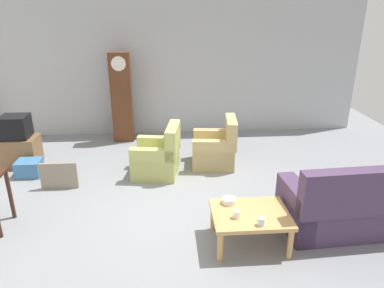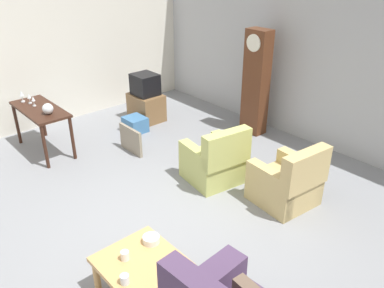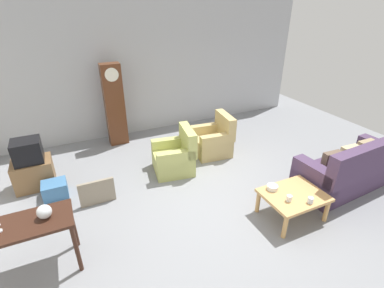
{
  "view_description": "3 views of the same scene",
  "coord_description": "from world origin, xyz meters",
  "views": [
    {
      "loc": [
        -0.26,
        -4.66,
        2.88
      ],
      "look_at": [
        0.15,
        0.85,
        0.73
      ],
      "focal_mm": 33.85,
      "sensor_mm": 36.0,
      "label": 1
    },
    {
      "loc": [
        3.24,
        -2.43,
        3.25
      ],
      "look_at": [
        -0.32,
        0.72,
        0.85
      ],
      "focal_mm": 37.09,
      "sensor_mm": 36.0,
      "label": 2
    },
    {
      "loc": [
        -2.26,
        -3.45,
        3.19
      ],
      "look_at": [
        -0.25,
        0.82,
        0.78
      ],
      "focal_mm": 26.55,
      "sensor_mm": 36.0,
      "label": 3
    }
  ],
  "objects": [
    {
      "name": "framed_picture_leaning",
      "position": [
        -2.05,
        0.84,
        0.23
      ],
      "size": [
        0.6,
        0.05,
        0.46
      ],
      "primitive_type": "cube",
      "color": "gray",
      "rests_on": "ground_plane"
    },
    {
      "name": "bowl_white_stacked",
      "position": [
        0.52,
        -0.6,
        0.48
      ],
      "size": [
        0.18,
        0.18,
        0.07
      ],
      "primitive_type": "cylinder",
      "color": "white",
      "rests_on": "coffee_table_wood"
    },
    {
      "name": "ground_plane",
      "position": [
        0.0,
        0.0,
        0.0
      ],
      "size": [
        10.4,
        10.4,
        0.0
      ],
      "primitive_type": "plane",
      "color": "gray"
    },
    {
      "name": "grandfather_clock",
      "position": [
        -1.21,
        3.07,
        0.98
      ],
      "size": [
        0.44,
        0.3,
        1.94
      ],
      "color": "#562D19",
      "rests_on": "ground_plane"
    },
    {
      "name": "storage_box_blue",
      "position": [
        -2.72,
        1.38,
        0.14
      ],
      "size": [
        0.42,
        0.37,
        0.29
      ],
      "primitive_type": "cube",
      "color": "teal",
      "rests_on": "ground_plane"
    },
    {
      "name": "glass_dome_cloche",
      "position": [
        -2.75,
        -0.24,
        0.88
      ],
      "size": [
        0.18,
        0.18,
        0.18
      ],
      "primitive_type": "sphere",
      "color": "silver",
      "rests_on": "console_table_dark"
    },
    {
      "name": "couch_floral",
      "position": [
        2.34,
        -0.64,
        0.36
      ],
      "size": [
        2.15,
        1.0,
        1.04
      ],
      "color": "#4C3856",
      "rests_on": "ground_plane"
    },
    {
      "name": "console_table_dark",
      "position": [
        -3.09,
        -0.25,
        0.68
      ],
      "size": [
        1.3,
        0.56,
        0.8
      ],
      "color": "#381E14",
      "rests_on": "ground_plane"
    },
    {
      "name": "armchair_olive_far",
      "position": [
        0.65,
        1.59,
        0.31
      ],
      "size": [
        0.87,
        0.84,
        0.92
      ],
      "color": "tan",
      "rests_on": "ground_plane"
    },
    {
      "name": "tv_crt",
      "position": [
        -3.04,
        1.88,
        0.76
      ],
      "size": [
        0.48,
        0.44,
        0.42
      ],
      "primitive_type": "cube",
      "color": "black",
      "rests_on": "tv_stand_cabinet"
    },
    {
      "name": "tv_stand_cabinet",
      "position": [
        -3.04,
        1.88,
        0.27
      ],
      "size": [
        0.68,
        0.52,
        0.55
      ],
      "primitive_type": "cube",
      "color": "brown",
      "rests_on": "ground_plane"
    },
    {
      "name": "cup_blue_rimmed",
      "position": [
        0.81,
        -1.12,
        0.49
      ],
      "size": [
        0.08,
        0.08,
        0.09
      ],
      "primitive_type": "cylinder",
      "color": "silver",
      "rests_on": "coffee_table_wood"
    },
    {
      "name": "garage_door_wall",
      "position": [
        0.0,
        3.6,
        1.6
      ],
      "size": [
        8.4,
        0.16,
        3.2
      ],
      "primitive_type": "cube",
      "color": "#ADAFB5",
      "rests_on": "ground_plane"
    },
    {
      "name": "armchair_olive_near",
      "position": [
        -0.42,
        1.27,
        0.31
      ],
      "size": [
        0.9,
        0.87,
        0.92
      ],
      "color": "#B7BC66",
      "rests_on": "ground_plane"
    },
    {
      "name": "cup_white_porcelain",
      "position": [
        0.55,
        -0.94,
        0.49
      ],
      "size": [
        0.08,
        0.08,
        0.1
      ],
      "primitive_type": "cylinder",
      "color": "white",
      "rests_on": "coffee_table_wood"
    },
    {
      "name": "coffee_table_wood",
      "position": [
        0.75,
        -0.84,
        0.38
      ],
      "size": [
        0.96,
        0.76,
        0.45
      ],
      "color": "tan",
      "rests_on": "ground_plane"
    }
  ]
}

